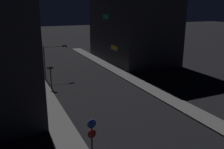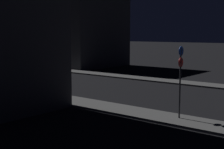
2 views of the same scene
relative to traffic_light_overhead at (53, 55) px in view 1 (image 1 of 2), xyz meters
name	(u,v)px [view 1 (image 1 of 2)]	position (x,y,z in m)	size (l,w,h in m)	color
sidewalk_left	(42,90)	(-2.87, -5.50, -3.84)	(2.42, 64.14, 0.17)	#4C4C4C
sidewalk_right	(131,79)	(11.25, -5.50, -3.84)	(2.42, 64.14, 0.17)	#4C4C4C
building_facade_right	(132,12)	(18.41, 7.69, 6.30)	(11.98, 20.16, 20.45)	#333338
traffic_light_overhead	(53,55)	(0.00, 0.00, 0.00)	(3.86, 0.41, 5.47)	#2D2D33
traffic_light_left_kerb	(50,72)	(-1.41, -4.84, -1.53)	(0.80, 0.42, 3.30)	#2D2D33
sign_pole_left	(92,145)	(-2.62, -25.49, -1.10)	(0.58, 0.10, 4.40)	#2D2D33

